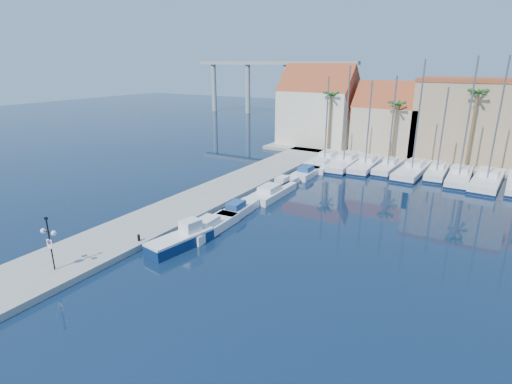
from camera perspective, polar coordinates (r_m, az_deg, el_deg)
ground at (r=28.33m, az=-9.61°, el=-12.04°), size 260.00×260.00×0.00m
quay_west at (r=43.01m, az=-7.32°, el=-0.89°), size 6.00×77.00×0.50m
shore_north at (r=68.14m, az=24.77°, el=4.63°), size 54.00×16.00×0.50m
lamp_post at (r=30.20m, az=-27.48°, el=-5.55°), size 1.31×0.48×3.88m
bollard at (r=33.35m, az=-16.40°, el=-6.29°), size 0.21×0.21×0.53m
fishing_boat at (r=32.59m, az=-10.57°, el=-6.62°), size 2.81×5.91×1.99m
motorboat_west_0 at (r=35.11m, az=-6.55°, el=-4.84°), size 2.25×6.38×1.40m
motorboat_west_1 at (r=38.79m, az=-2.56°, el=-2.48°), size 2.14×5.65×1.40m
motorboat_west_2 at (r=43.98m, az=2.31°, el=0.03°), size 2.38×7.40×1.40m
motorboat_west_3 at (r=47.24m, az=3.99°, el=1.27°), size 1.66×5.10×1.40m
motorboat_west_4 at (r=52.52m, az=7.38°, el=2.88°), size 2.16×6.52×1.40m
motorboat_west_5 at (r=56.46m, az=9.50°, el=3.85°), size 2.79×7.41×1.40m
motorboat_west_6 at (r=61.35m, az=10.75°, el=4.91°), size 2.53×7.18×1.40m
sailboat_0 at (r=59.60m, az=9.96°, el=4.64°), size 2.87×10.38×12.26m
sailboat_1 at (r=58.59m, az=12.61°, el=4.24°), size 3.40×11.86×13.71m
sailboat_2 at (r=57.60m, az=15.46°, el=3.79°), size 2.81×9.91×11.86m
sailboat_3 at (r=57.24m, az=18.42°, el=3.47°), size 2.65×8.55×12.52m
sailboat_4 at (r=56.78m, az=21.51°, el=3.00°), size 3.60×11.24×14.47m
sailboat_5 at (r=56.91m, az=24.44°, el=2.67°), size 2.27×8.43×11.26m
sailboat_6 at (r=55.83m, az=27.05°, el=2.06°), size 2.59×9.70×14.83m
sailboat_7 at (r=55.80m, az=30.17°, el=1.54°), size 3.84×11.36×14.85m
building_0 at (r=70.91m, az=8.90°, el=11.68°), size 12.30×9.00×13.50m
building_1 at (r=67.54m, az=18.44°, el=9.63°), size 10.30×8.00×11.00m
building_2 at (r=66.96m, az=28.01°, el=9.23°), size 14.20×10.20×11.50m
palm_0 at (r=64.60m, az=10.66°, el=13.27°), size 2.60×2.60×10.15m
palm_1 at (r=61.95m, az=19.47°, el=11.50°), size 2.60×2.60×9.15m
palm_2 at (r=60.60m, az=29.11°, el=11.97°), size 2.60×2.60×11.15m
viaduct at (r=114.74m, az=1.86°, el=16.07°), size 48.00×2.20×14.45m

